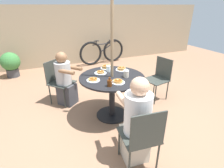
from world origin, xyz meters
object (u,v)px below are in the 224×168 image
(pancake_plate_a, at_px, (118,82))
(pancake_plate_b, at_px, (106,67))
(patio_chair_north, at_px, (159,76))
(pancake_plate_d, at_px, (100,72))
(patio_chair_east, at_px, (58,79))
(syrup_bottle, at_px, (110,83))
(patio_table, at_px, (112,85))
(drinking_glass_a, at_px, (108,69))
(diner_east, at_px, (65,81))
(diner_south, at_px, (136,124))
(pancake_plate_e, at_px, (121,69))
(potted_shrub, at_px, (11,63))
(pancake_plate_c, at_px, (93,80))
(bicycle, at_px, (102,52))
(patio_chair_south, at_px, (142,136))
(coffee_cup, at_px, (126,74))

(pancake_plate_a, relative_size, pancake_plate_b, 1.00)
(patio_chair_north, distance_m, pancake_plate_a, 1.32)
(patio_chair_north, height_order, pancake_plate_d, patio_chair_north)
(patio_chair_east, height_order, syrup_bottle, syrup_bottle)
(patio_table, height_order, drinking_glass_a, drinking_glass_a)
(diner_east, relative_size, syrup_bottle, 7.59)
(patio_table, xyz_separation_m, pancake_plate_d, (-0.13, 0.21, 0.17))
(diner_south, bearing_deg, diner_east, 113.93)
(patio_chair_north, height_order, pancake_plate_e, patio_chair_north)
(pancake_plate_b, relative_size, potted_shrub, 0.30)
(pancake_plate_c, bearing_deg, patio_chair_east, 116.10)
(patio_chair_north, height_order, pancake_plate_a, patio_chair_north)
(patio_chair_north, xyz_separation_m, pancake_plate_d, (-1.30, -0.03, 0.28))
(pancake_plate_b, distance_m, potted_shrub, 3.11)
(pancake_plate_b, bearing_deg, pancake_plate_e, -41.27)
(pancake_plate_c, bearing_deg, pancake_plate_d, 50.72)
(pancake_plate_a, bearing_deg, bicycle, 74.40)
(patio_chair_south, xyz_separation_m, pancake_plate_d, (-0.01, 1.40, 0.28))
(patio_chair_south, height_order, potted_shrub, patio_chair_south)
(diner_east, bearing_deg, pancake_plate_c, 70.94)
(pancake_plate_d, relative_size, pancake_plate_e, 1.00)
(patio_chair_east, bearing_deg, bicycle, -170.39)
(drinking_glass_a, relative_size, potted_shrub, 0.16)
(pancake_plate_b, bearing_deg, diner_east, 155.07)
(diner_east, height_order, drinking_glass_a, diner_east)
(pancake_plate_b, bearing_deg, patio_chair_south, -96.31)
(patio_chair_north, xyz_separation_m, patio_chair_south, (-1.29, -1.44, 0.00))
(potted_shrub, bearing_deg, pancake_plate_c, -62.33)
(coffee_cup, bearing_deg, diner_east, 135.86)
(patio_chair_south, xyz_separation_m, coffee_cup, (0.33, 1.08, 0.32))
(patio_table, distance_m, patio_chair_north, 1.20)
(patio_table, distance_m, bicycle, 3.20)
(diner_east, bearing_deg, bicycle, -166.91)
(diner_south, xyz_separation_m, pancake_plate_c, (-0.24, 0.97, 0.24))
(pancake_plate_a, distance_m, pancake_plate_e, 0.57)
(pancake_plate_e, relative_size, drinking_glass_a, 1.95)
(pancake_plate_d, bearing_deg, bicycle, 69.83)
(diner_south, bearing_deg, syrup_bottle, 102.13)
(pancake_plate_a, height_order, pancake_plate_b, pancake_plate_b)
(syrup_bottle, bearing_deg, patio_chair_north, 23.58)
(pancake_plate_b, distance_m, pancake_plate_c, 0.61)
(patio_chair_north, bearing_deg, patio_chair_east, 60.04)
(diner_east, relative_size, pancake_plate_e, 5.08)
(diner_east, xyz_separation_m, pancake_plate_c, (0.34, -0.81, 0.28))
(pancake_plate_c, relative_size, coffee_cup, 1.83)
(patio_table, distance_m, pancake_plate_d, 0.30)
(patio_chair_south, bearing_deg, pancake_plate_b, 89.53)
(pancake_plate_d, bearing_deg, patio_table, -58.82)
(coffee_cup, bearing_deg, patio_chair_south, -107.02)
(patio_chair_east, distance_m, bicycle, 2.77)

